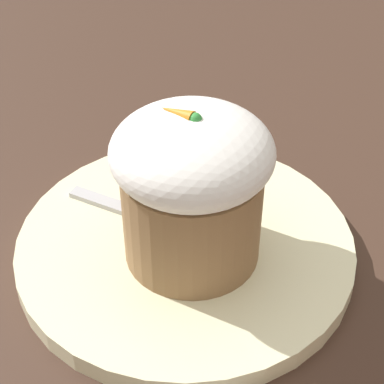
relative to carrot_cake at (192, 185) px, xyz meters
name	(u,v)px	position (x,y,z in m)	size (l,w,h in m)	color
ground_plane	(185,254)	(0.01, -0.01, -0.07)	(4.00, 4.00, 0.00)	#3D281E
dessert_plate	(185,246)	(0.01, -0.01, -0.06)	(0.23, 0.23, 0.01)	beige
carrot_cake	(192,185)	(0.00, 0.00, 0.00)	(0.10, 0.10, 0.11)	olive
spoon	(172,227)	(0.02, -0.01, -0.05)	(0.12, 0.03, 0.01)	#B7B7BC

